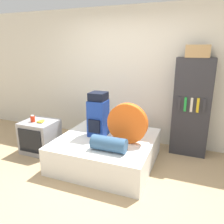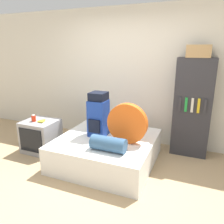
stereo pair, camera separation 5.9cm
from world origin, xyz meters
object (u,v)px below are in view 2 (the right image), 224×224
at_px(backpack, 98,115).
at_px(cardboard_box, 199,51).
at_px(television, 41,136).
at_px(bookshelf, 192,108).
at_px(canister, 34,118).
at_px(sleeping_roll, 108,144).
at_px(tent_bag, 127,123).

distance_m(backpack, cardboard_box, 1.91).
bearing_deg(television, bookshelf, 20.68).
distance_m(canister, cardboard_box, 3.02).
bearing_deg(cardboard_box, backpack, -150.90).
bearing_deg(television, sleeping_roll, -12.96).
height_order(television, canister, canister).
bearing_deg(bookshelf, television, -159.32).
relative_size(backpack, television, 1.23).
bearing_deg(backpack, sleeping_roll, -51.25).
bearing_deg(television, cardboard_box, 19.97).
height_order(backpack, bookshelf, bookshelf).
xyz_separation_m(sleeping_roll, television, (-1.50, 0.35, -0.25)).
xyz_separation_m(backpack, bookshelf, (1.41, 0.82, 0.06)).
bearing_deg(television, backpack, 6.76).
xyz_separation_m(tent_bag, bookshelf, (0.87, 0.92, 0.10)).
relative_size(sleeping_roll, television, 0.86).
distance_m(backpack, tent_bag, 0.55).
xyz_separation_m(backpack, cardboard_box, (1.42, 0.79, 1.01)).
height_order(tent_bag, sleeping_roll, tent_bag).
relative_size(canister, bookshelf, 0.07).
relative_size(television, canister, 4.84).
bearing_deg(sleeping_roll, television, 167.04).
distance_m(tent_bag, sleeping_roll, 0.45).
xyz_separation_m(backpack, sleeping_roll, (0.38, -0.48, -0.25)).
bearing_deg(sleeping_roll, tent_bag, 67.92).
bearing_deg(tent_bag, sleeping_roll, -112.08).
height_order(television, cardboard_box, cardboard_box).
distance_m(sleeping_roll, television, 1.56).
relative_size(backpack, cardboard_box, 1.96).
bearing_deg(sleeping_roll, cardboard_box, 50.80).
relative_size(bookshelf, cardboard_box, 4.56).
distance_m(television, cardboard_box, 3.09).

